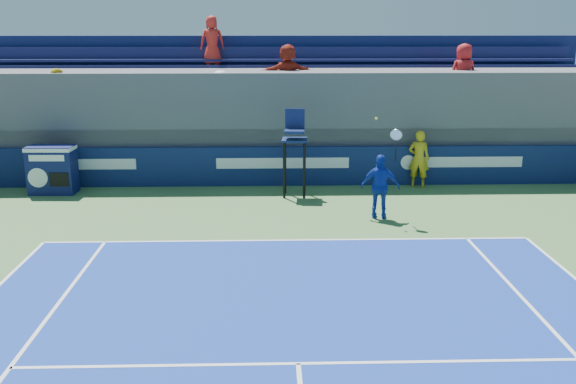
{
  "coord_description": "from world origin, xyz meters",
  "views": [
    {
      "loc": [
        -0.39,
        -1.9,
        4.74
      ],
      "look_at": [
        0.0,
        11.5,
        1.25
      ],
      "focal_mm": 40.0,
      "sensor_mm": 36.0,
      "label": 1
    }
  ],
  "objects_px": {
    "match_clock": "(52,168)",
    "tennis_player": "(380,187)",
    "umpire_chair": "(295,143)",
    "ball_person": "(419,159)"
  },
  "relations": [
    {
      "from": "match_clock",
      "to": "tennis_player",
      "type": "relative_size",
      "value": 0.54
    },
    {
      "from": "match_clock",
      "to": "umpire_chair",
      "type": "bearing_deg",
      "value": -3.82
    },
    {
      "from": "match_clock",
      "to": "umpire_chair",
      "type": "relative_size",
      "value": 0.56
    },
    {
      "from": "ball_person",
      "to": "umpire_chair",
      "type": "distance_m",
      "value": 3.93
    },
    {
      "from": "ball_person",
      "to": "match_clock",
      "type": "bearing_deg",
      "value": 20.56
    },
    {
      "from": "match_clock",
      "to": "tennis_player",
      "type": "height_order",
      "value": "tennis_player"
    },
    {
      "from": "ball_person",
      "to": "umpire_chair",
      "type": "xyz_separation_m",
      "value": [
        -3.76,
        -0.92,
        0.66
      ]
    },
    {
      "from": "umpire_chair",
      "to": "tennis_player",
      "type": "relative_size",
      "value": 0.96
    },
    {
      "from": "ball_person",
      "to": "match_clock",
      "type": "distance_m",
      "value": 10.76
    },
    {
      "from": "tennis_player",
      "to": "match_clock",
      "type": "bearing_deg",
      "value": 162.98
    }
  ]
}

